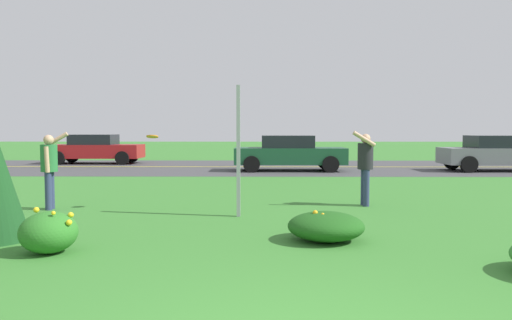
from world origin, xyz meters
TOP-DOWN VIEW (x-y plane):
  - ground_plane at (0.00, 9.81)m, footprint 120.00×120.00m
  - highway_strip at (0.00, 19.61)m, footprint 120.00×9.68m
  - highway_center_stripe at (0.00, 19.61)m, footprint 120.00×0.16m
  - daylily_clump_front_left at (-3.22, 3.43)m, footprint 0.77×0.80m
  - daylily_clump_front_right at (0.64, 4.25)m, footprint 1.16×1.13m
  - sign_post_near_path at (-0.78, 6.39)m, footprint 0.07×0.10m
  - person_thrower_green_shirt at (-4.79, 7.21)m, footprint 0.51×0.52m
  - person_catcher_dark_shirt at (1.95, 7.82)m, footprint 0.52×0.52m
  - frisbee_orange at (-2.62, 7.23)m, footprint 0.25×0.25m
  - car_red_center_left at (-8.62, 21.79)m, footprint 4.50×2.00m
  - car_dark_green_center_right at (0.79, 17.43)m, footprint 4.50×2.00m
  - car_gray_rightmost at (9.29, 17.43)m, footprint 4.50×2.00m

SIDE VIEW (x-z plane):
  - ground_plane at x=0.00m, z-range 0.00..0.00m
  - highway_strip at x=0.00m, z-range 0.00..0.01m
  - highway_center_stripe at x=0.00m, z-range 0.01..0.01m
  - daylily_clump_front_right at x=0.64m, z-range -0.02..0.45m
  - daylily_clump_front_left at x=-3.22m, z-range -0.03..0.60m
  - car_red_center_left at x=-8.62m, z-range 0.01..1.46m
  - car_dark_green_center_right at x=0.79m, z-range 0.01..1.46m
  - car_gray_rightmost at x=9.29m, z-range 0.01..1.46m
  - person_thrower_green_shirt at x=-4.79m, z-range 0.13..1.76m
  - person_catcher_dark_shirt at x=1.95m, z-range 0.12..1.78m
  - sign_post_near_path at x=-0.78m, z-range 0.00..2.53m
  - frisbee_orange at x=-2.62m, z-range 1.50..1.57m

